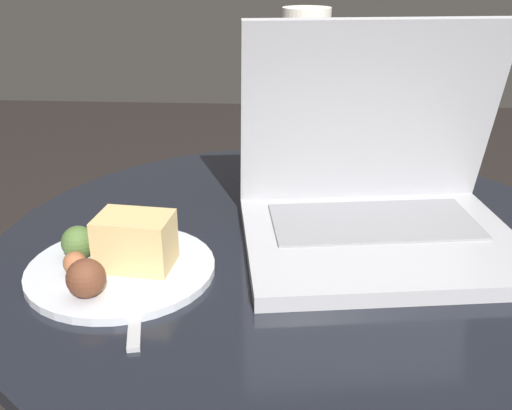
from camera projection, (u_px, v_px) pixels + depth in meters
table at (299, 345)px, 0.79m from camera, size 0.76×0.76×0.56m
laptop at (377, 198)px, 0.73m from camera, size 0.36×0.30×0.26m
beer_glass at (306, 100)px, 0.86m from camera, size 0.07×0.07×0.26m
snack_plate at (119, 258)px, 0.65m from camera, size 0.21×0.21×0.07m
fork at (137, 290)px, 0.63m from camera, size 0.06×0.18×0.00m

